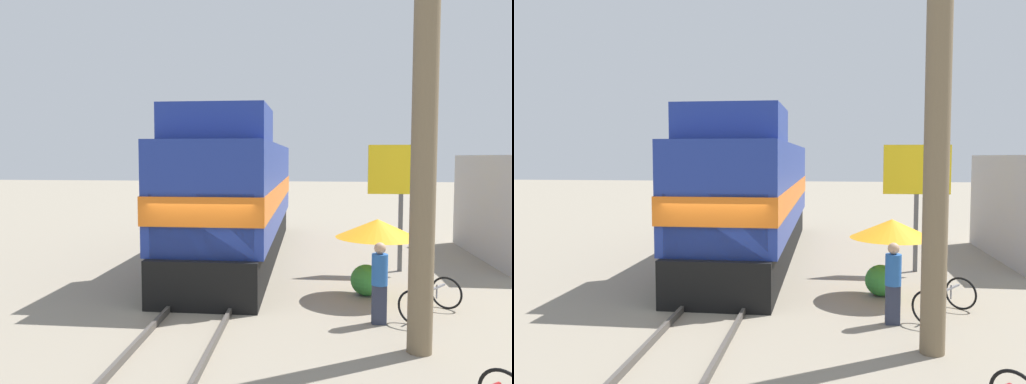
{
  "view_description": "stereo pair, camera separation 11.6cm",
  "coord_description": "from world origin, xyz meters",
  "views": [
    {
      "loc": [
        2.5,
        -11.91,
        3.58
      ],
      "look_at": [
        1.2,
        0.04,
        2.73
      ],
      "focal_mm": 35.0,
      "sensor_mm": 36.0,
      "label": 1
    },
    {
      "loc": [
        2.62,
        -11.9,
        3.58
      ],
      "look_at": [
        1.2,
        0.04,
        2.73
      ],
      "focal_mm": 35.0,
      "sensor_mm": 36.0,
      "label": 2
    }
  ],
  "objects": [
    {
      "name": "bicycle",
      "position": [
        5.21,
        -0.62,
        0.39
      ],
      "size": [
        1.62,
        1.77,
        0.77
      ],
      "rotation": [
        0.0,
        0.0,
        2.48
      ],
      "color": "black",
      "rests_on": "ground_plane"
    },
    {
      "name": "utility_pole",
      "position": [
        4.51,
        -2.74,
        4.99
      ],
      "size": [
        1.8,
        0.45,
        9.87
      ],
      "color": "#726047",
      "rests_on": "ground_plane"
    },
    {
      "name": "vendor_umbrella",
      "position": [
        4.19,
        0.79,
        1.77
      ],
      "size": [
        2.1,
        2.1,
        2.01
      ],
      "color": "#4C4C4C",
      "rests_on": "ground_plane"
    },
    {
      "name": "shrub_cluster",
      "position": [
        3.96,
        0.98,
        0.4
      ],
      "size": [
        0.8,
        0.8,
        0.8
      ],
      "primitive_type": "sphere",
      "color": "#388C38",
      "rests_on": "ground_plane"
    },
    {
      "name": "person_bystander",
      "position": [
        3.99,
        -1.23,
        0.96
      ],
      "size": [
        0.34,
        0.34,
        1.76
      ],
      "color": "#2D3347",
      "rests_on": "ground_plane"
    },
    {
      "name": "billboard_sign",
      "position": [
        5.31,
        3.88,
        2.94
      ],
      "size": [
        2.03,
        0.12,
        3.94
      ],
      "color": "#595959",
      "rests_on": "ground_plane"
    },
    {
      "name": "ground_plane",
      "position": [
        0.0,
        0.0,
        0.0
      ],
      "size": [
        120.0,
        120.0,
        0.0
      ],
      "primitive_type": "plane",
      "color": "gray"
    },
    {
      "name": "rail_far",
      "position": [
        0.72,
        0.0,
        0.07
      ],
      "size": [
        0.08,
        43.34,
        0.15
      ],
      "primitive_type": "cube",
      "color": "#4C4742",
      "rests_on": "ground_plane"
    },
    {
      "name": "locomotive",
      "position": [
        0.0,
        5.31,
        2.15
      ],
      "size": [
        2.96,
        13.29,
        4.94
      ],
      "color": "black",
      "rests_on": "ground_plane"
    },
    {
      "name": "rail_near",
      "position": [
        -0.72,
        0.0,
        0.07
      ],
      "size": [
        0.08,
        43.34,
        0.15
      ],
      "primitive_type": "cube",
      "color": "#4C4742",
      "rests_on": "ground_plane"
    }
  ]
}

